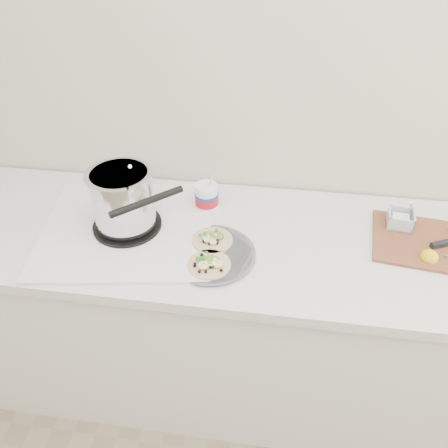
# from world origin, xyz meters

# --- Properties ---
(counter) EXTENTS (2.44, 0.66, 0.90)m
(counter) POSITION_xyz_m (0.00, 1.43, 0.45)
(counter) COLOR white
(counter) RESTS_ON ground
(stove) EXTENTS (0.67, 0.63, 0.28)m
(stove) POSITION_xyz_m (-0.51, 1.40, 0.99)
(stove) COLOR silver
(stove) RESTS_ON counter
(taco_plate) EXTENTS (0.30, 0.30, 0.04)m
(taco_plate) POSITION_xyz_m (-0.20, 1.30, 0.92)
(taco_plate) COLOR slate
(taco_plate) RESTS_ON counter
(tub) EXTENTS (0.09, 0.09, 0.20)m
(tub) POSITION_xyz_m (-0.25, 1.56, 0.96)
(tub) COLOR white
(tub) RESTS_ON counter
(cutboard) EXTENTS (0.44, 0.33, 0.06)m
(cutboard) POSITION_xyz_m (0.55, 1.47, 0.92)
(cutboard) COLOR brown
(cutboard) RESTS_ON counter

